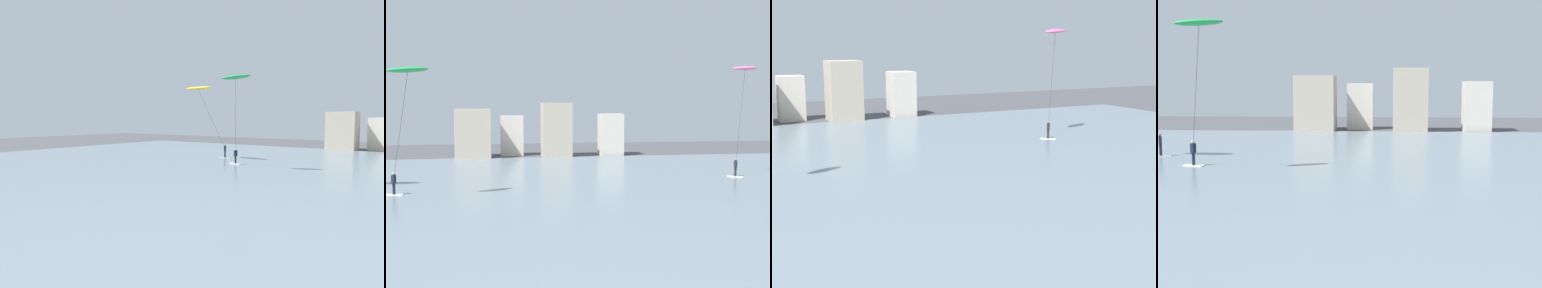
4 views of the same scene
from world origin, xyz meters
The scene contains 3 objects.
water_bay centered at (0.00, 31.00, 0.05)m, with size 84.00×52.00×0.10m, color slate.
far_shore_buildings centered at (2.03, 58.58, 2.99)m, with size 20.68×5.48×6.72m.
kitesurfer_green centered at (-7.93, 30.58, 7.70)m, with size 3.75×4.24×8.93m.
Camera 4 is at (2.79, -0.52, 5.57)m, focal length 51.50 mm.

